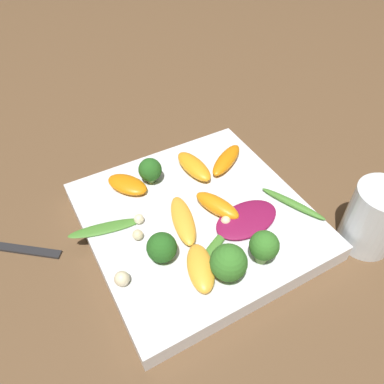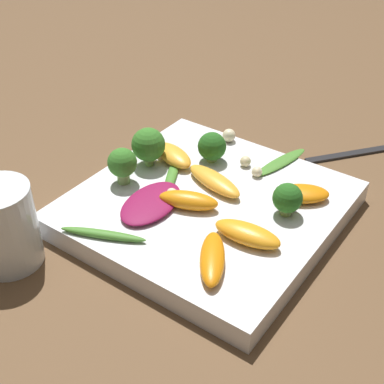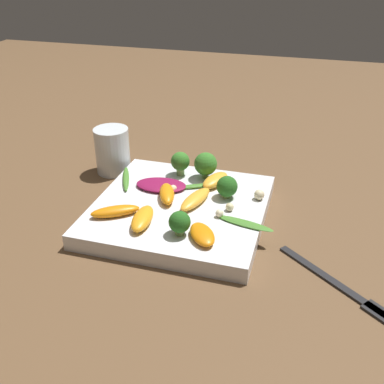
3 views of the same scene
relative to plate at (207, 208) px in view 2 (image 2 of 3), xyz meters
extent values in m
plane|color=brown|center=(0.00, 0.00, -0.01)|extent=(2.40, 2.40, 0.00)
cube|color=white|center=(0.00, 0.00, 0.00)|extent=(0.27, 0.27, 0.03)
cylinder|color=white|center=(0.12, 0.17, 0.03)|extent=(0.07, 0.07, 0.09)
cube|color=#262628|center=(-0.10, -0.24, -0.01)|extent=(0.12, 0.15, 0.01)
ellipsoid|color=maroon|center=(0.04, 0.05, 0.02)|extent=(0.06, 0.09, 0.01)
ellipsoid|color=orange|center=(-0.07, 0.04, 0.02)|extent=(0.07, 0.03, 0.02)
ellipsoid|color=orange|center=(0.01, 0.02, 0.02)|extent=(0.07, 0.05, 0.02)
ellipsoid|color=orange|center=(-0.08, -0.06, 0.02)|extent=(0.07, 0.06, 0.01)
ellipsoid|color=orange|center=(-0.06, 0.08, 0.02)|extent=(0.06, 0.08, 0.02)
ellipsoid|color=#FCAD33|center=(0.08, -0.04, 0.02)|extent=(0.07, 0.05, 0.02)
ellipsoid|color=#FCAD33|center=(0.01, -0.02, 0.02)|extent=(0.08, 0.04, 0.02)
cylinder|color=#7A9E51|center=(-0.08, -0.03, 0.02)|extent=(0.01, 0.01, 0.01)
sphere|color=#26601E|center=(-0.08, -0.03, 0.03)|extent=(0.03, 0.03, 0.03)
cylinder|color=#84AD5B|center=(0.10, -0.02, 0.02)|extent=(0.01, 0.01, 0.02)
sphere|color=#387A28|center=(0.10, -0.02, 0.04)|extent=(0.04, 0.04, 0.04)
cylinder|color=#7A9E51|center=(0.04, -0.07, 0.02)|extent=(0.01, 0.01, 0.01)
sphere|color=#26601E|center=(0.04, -0.07, 0.03)|extent=(0.03, 0.03, 0.03)
cylinder|color=#84AD5B|center=(0.10, 0.03, 0.02)|extent=(0.01, 0.01, 0.02)
sphere|color=#387A28|center=(0.10, 0.03, 0.04)|extent=(0.03, 0.03, 0.03)
ellipsoid|color=#47842D|center=(-0.03, -0.11, 0.01)|extent=(0.04, 0.09, 0.00)
ellipsoid|color=#47842D|center=(0.05, 0.11, 0.02)|extent=(0.09, 0.05, 0.01)
ellipsoid|color=#47842D|center=(0.06, -0.01, 0.02)|extent=(0.05, 0.08, 0.01)
sphere|color=beige|center=(0.00, -0.08, 0.02)|extent=(0.01, 0.01, 0.01)
sphere|color=beige|center=(0.03, 0.02, 0.02)|extent=(0.01, 0.01, 0.01)
sphere|color=beige|center=(-0.02, -0.07, 0.02)|extent=(0.01, 0.01, 0.01)
sphere|color=beige|center=(0.05, -0.12, 0.02)|extent=(0.02, 0.02, 0.02)
camera|label=1|loc=(0.27, -0.16, 0.37)|focal=35.00mm
camera|label=2|loc=(-0.26, 0.39, 0.36)|focal=50.00mm
camera|label=3|loc=(-0.58, -0.19, 0.38)|focal=42.00mm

